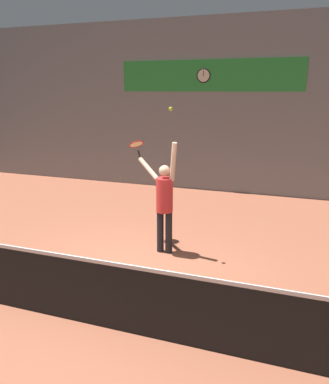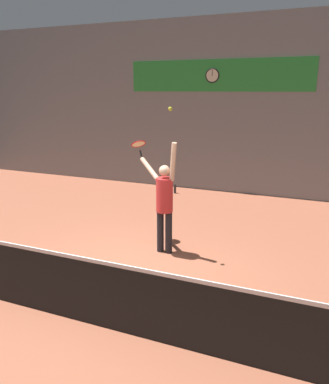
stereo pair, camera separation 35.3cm
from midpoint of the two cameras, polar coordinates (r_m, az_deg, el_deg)
ground_plane at (r=6.23m, az=-6.02°, el=-13.57°), size 18.00×18.00×0.00m
back_wall at (r=11.31m, az=8.85°, el=12.61°), size 18.00×0.10×5.00m
sponsor_banner at (r=11.25m, az=8.97°, el=17.14°), size 5.31×0.02×0.88m
scoreboard_clock at (r=11.26m, az=8.23°, el=17.16°), size 0.41×0.04×0.41m
court_net at (r=5.18m, az=-11.95°, el=-13.91°), size 7.09×0.07×1.06m
tennis_player at (r=6.91m, az=1.41°, el=-1.18°), size 0.95×0.61×2.12m
tennis_racket at (r=7.46m, az=-2.59°, el=7.19°), size 0.40×0.40×0.37m
tennis_ball at (r=6.47m, az=2.48°, el=12.54°), size 0.07×0.07×0.07m
water_bottle at (r=11.21m, az=2.51°, el=0.43°), size 0.08×0.08×0.27m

